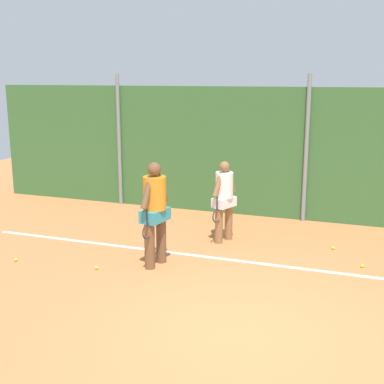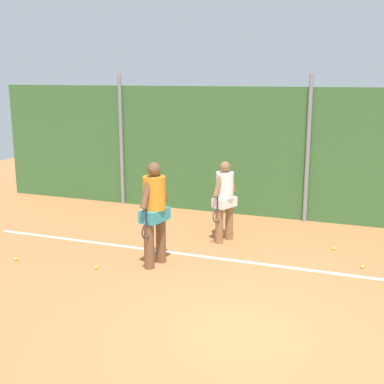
{
  "view_description": "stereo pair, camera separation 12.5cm",
  "coord_description": "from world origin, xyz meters",
  "px_view_note": "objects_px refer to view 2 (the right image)",
  "views": [
    {
      "loc": [
        1.48,
        -6.2,
        3.39
      ],
      "look_at": [
        -1.74,
        2.73,
        1.22
      ],
      "focal_mm": 47.62,
      "sensor_mm": 36.0,
      "label": 1
    },
    {
      "loc": [
        1.59,
        -6.16,
        3.39
      ],
      "look_at": [
        -1.74,
        2.73,
        1.22
      ],
      "focal_mm": 47.62,
      "sensor_mm": 36.0,
      "label": 2
    }
  ],
  "objects_px": {
    "player_midcourt": "(225,197)",
    "tennis_ball_1": "(96,267)",
    "tennis_ball_8": "(152,228)",
    "player_foreground_near": "(154,208)",
    "tennis_ball_3": "(362,267)",
    "tennis_ball_4": "(16,259)",
    "tennis_ball_7": "(163,231)",
    "tennis_ball_2": "(334,248)"
  },
  "relations": [
    {
      "from": "tennis_ball_8",
      "to": "tennis_ball_7",
      "type": "bearing_deg",
      "value": -20.44
    },
    {
      "from": "tennis_ball_3",
      "to": "player_foreground_near",
      "type": "bearing_deg",
      "value": -162.13
    },
    {
      "from": "player_foreground_near",
      "to": "tennis_ball_3",
      "type": "xyz_separation_m",
      "value": [
        3.57,
        1.15,
        -1.04
      ]
    },
    {
      "from": "player_foreground_near",
      "to": "tennis_ball_8",
      "type": "xyz_separation_m",
      "value": [
        -1.01,
        2.0,
        -1.04
      ]
    },
    {
      "from": "player_midcourt",
      "to": "tennis_ball_8",
      "type": "xyz_separation_m",
      "value": [
        -1.78,
        0.24,
        -0.92
      ]
    },
    {
      "from": "tennis_ball_1",
      "to": "tennis_ball_3",
      "type": "xyz_separation_m",
      "value": [
        4.48,
        1.71,
        0.0
      ]
    },
    {
      "from": "player_midcourt",
      "to": "tennis_ball_1",
      "type": "distance_m",
      "value": 3.01
    },
    {
      "from": "player_foreground_near",
      "to": "tennis_ball_7",
      "type": "relative_size",
      "value": 28.92
    },
    {
      "from": "tennis_ball_7",
      "to": "tennis_ball_4",
      "type": "bearing_deg",
      "value": -125.7
    },
    {
      "from": "tennis_ball_8",
      "to": "player_foreground_near",
      "type": "bearing_deg",
      "value": -63.24
    },
    {
      "from": "tennis_ball_3",
      "to": "tennis_ball_8",
      "type": "xyz_separation_m",
      "value": [
        -4.58,
        0.85,
        0.0
      ]
    },
    {
      "from": "tennis_ball_2",
      "to": "tennis_ball_4",
      "type": "bearing_deg",
      "value": -153.9
    },
    {
      "from": "tennis_ball_1",
      "to": "tennis_ball_2",
      "type": "height_order",
      "value": "same"
    },
    {
      "from": "tennis_ball_7",
      "to": "player_foreground_near",
      "type": "bearing_deg",
      "value": -70.14
    },
    {
      "from": "tennis_ball_1",
      "to": "tennis_ball_8",
      "type": "relative_size",
      "value": 1.0
    },
    {
      "from": "tennis_ball_4",
      "to": "tennis_ball_3",
      "type": "bearing_deg",
      "value": 17.0
    },
    {
      "from": "tennis_ball_3",
      "to": "tennis_ball_4",
      "type": "distance_m",
      "value": 6.39
    },
    {
      "from": "tennis_ball_3",
      "to": "tennis_ball_7",
      "type": "height_order",
      "value": "same"
    },
    {
      "from": "player_midcourt",
      "to": "tennis_ball_7",
      "type": "relative_size",
      "value": 25.69
    },
    {
      "from": "tennis_ball_7",
      "to": "tennis_ball_2",
      "type": "bearing_deg",
      "value": 1.78
    },
    {
      "from": "player_midcourt",
      "to": "tennis_ball_7",
      "type": "distance_m",
      "value": 1.72
    },
    {
      "from": "player_foreground_near",
      "to": "tennis_ball_8",
      "type": "height_order",
      "value": "player_foreground_near"
    },
    {
      "from": "tennis_ball_8",
      "to": "player_midcourt",
      "type": "bearing_deg",
      "value": -7.72
    },
    {
      "from": "player_midcourt",
      "to": "tennis_ball_4",
      "type": "bearing_deg",
      "value": -31.47
    },
    {
      "from": "tennis_ball_3",
      "to": "tennis_ball_4",
      "type": "height_order",
      "value": "same"
    },
    {
      "from": "tennis_ball_8",
      "to": "tennis_ball_2",
      "type": "bearing_deg",
      "value": -0.13
    },
    {
      "from": "tennis_ball_2",
      "to": "tennis_ball_8",
      "type": "relative_size",
      "value": 1.0
    },
    {
      "from": "tennis_ball_4",
      "to": "tennis_ball_8",
      "type": "relative_size",
      "value": 1.0
    },
    {
      "from": "tennis_ball_1",
      "to": "player_foreground_near",
      "type": "bearing_deg",
      "value": 31.65
    },
    {
      "from": "tennis_ball_1",
      "to": "tennis_ball_4",
      "type": "bearing_deg",
      "value": -174.47
    },
    {
      "from": "tennis_ball_1",
      "to": "tennis_ball_3",
      "type": "bearing_deg",
      "value": 20.91
    },
    {
      "from": "player_foreground_near",
      "to": "player_midcourt",
      "type": "xyz_separation_m",
      "value": [
        0.77,
        1.76,
        -0.12
      ]
    },
    {
      "from": "player_midcourt",
      "to": "tennis_ball_3",
      "type": "xyz_separation_m",
      "value": [
        2.79,
        -0.61,
        -0.92
      ]
    },
    {
      "from": "tennis_ball_2",
      "to": "tennis_ball_8",
      "type": "bearing_deg",
      "value": 179.87
    },
    {
      "from": "tennis_ball_1",
      "to": "tennis_ball_2",
      "type": "bearing_deg",
      "value": 33.23
    },
    {
      "from": "player_midcourt",
      "to": "tennis_ball_4",
      "type": "distance_m",
      "value": 4.24
    },
    {
      "from": "tennis_ball_2",
      "to": "tennis_ball_7",
      "type": "height_order",
      "value": "same"
    },
    {
      "from": "player_midcourt",
      "to": "tennis_ball_1",
      "type": "relative_size",
      "value": 25.69
    },
    {
      "from": "tennis_ball_3",
      "to": "tennis_ball_7",
      "type": "xyz_separation_m",
      "value": [
        -4.25,
        0.73,
        0.0
      ]
    },
    {
      "from": "player_foreground_near",
      "to": "tennis_ball_1",
      "type": "distance_m",
      "value": 1.49
    },
    {
      "from": "tennis_ball_3",
      "to": "tennis_ball_4",
      "type": "xyz_separation_m",
      "value": [
        -6.11,
        -1.87,
        0.0
      ]
    },
    {
      "from": "player_midcourt",
      "to": "tennis_ball_1",
      "type": "height_order",
      "value": "player_midcourt"
    }
  ]
}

